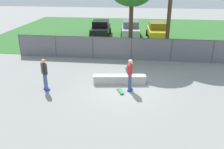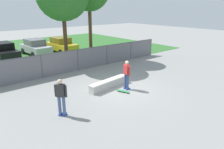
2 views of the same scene
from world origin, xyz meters
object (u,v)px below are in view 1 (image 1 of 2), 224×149
Objects in this scene: concrete_ledge at (119,79)px; car_yellow at (157,30)px; car_black at (101,28)px; skateboard at (120,91)px; skateboarder at (130,74)px; car_silver at (131,29)px; bystander at (45,73)px.

concrete_ledge is 12.21m from car_yellow.
concrete_ledge is at bearing -75.39° from car_black.
concrete_ledge reaches higher than skateboard.
skateboarder reaches higher than car_silver.
car_black and car_silver have the same top height.
skateboarder is 1.09m from skateboard.
car_yellow is 14.89m from bystander.
concrete_ledge is 0.73× the size of car_silver.
car_silver is at bearing 74.02° from bystander.
bystander reaches higher than car_yellow.
skateboarder is 12.97m from car_yellow.
car_silver is at bearing 92.79° from skateboarder.
skateboarder reaches higher than concrete_ledge.
car_black is at bearing 106.29° from skateboarder.
car_black is 1.00× the size of car_silver.
concrete_ledge is at bearing -90.01° from car_silver.
car_silver is 1.00× the size of car_yellow.
skateboarder is 2.23× the size of skateboard.
bystander is (-4.62, -0.51, 0.00)m from skateboarder.
skateboarder is at bearing -73.71° from car_black.
bystander is (-6.69, -13.31, 0.17)m from car_yellow.
car_black is 3.20m from car_silver.
car_yellow reaches higher than skateboard.
skateboard is (-0.50, -0.23, -0.94)m from skateboarder.
skateboarder reaches higher than car_black.
bystander is at bearing -176.15° from skateboard.
concrete_ledge is 0.73× the size of car_yellow.
car_yellow is at bearing 63.31° from bystander.
concrete_ledge is at bearing -102.91° from car_yellow.
skateboarder is (0.65, -0.91, 0.75)m from concrete_ledge.
car_yellow reaches higher than concrete_ledge.
skateboarder is 13.36m from car_silver.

